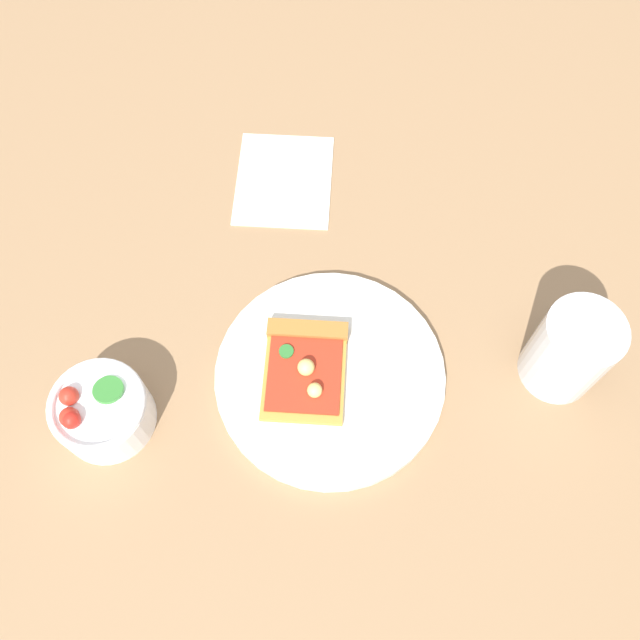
% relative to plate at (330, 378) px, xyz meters
% --- Properties ---
extents(ground_plane, '(2.40, 2.40, 0.00)m').
position_rel_plate_xyz_m(ground_plane, '(0.00, 0.02, -0.01)').
color(ground_plane, '#93704C').
rests_on(ground_plane, ground).
extents(plate, '(0.26, 0.26, 0.01)m').
position_rel_plate_xyz_m(plate, '(0.00, 0.00, 0.00)').
color(plate, silver).
rests_on(plate, ground_plane).
extents(pizza_slice_main, '(0.12, 0.09, 0.03)m').
position_rel_plate_xyz_m(pizza_slice_main, '(0.01, 0.03, 0.01)').
color(pizza_slice_main, gold).
rests_on(pizza_slice_main, plate).
extents(salad_bowl, '(0.10, 0.10, 0.07)m').
position_rel_plate_xyz_m(salad_bowl, '(-0.06, 0.24, 0.02)').
color(salad_bowl, white).
rests_on(salad_bowl, ground_plane).
extents(soda_glass, '(0.08, 0.08, 0.11)m').
position_rel_plate_xyz_m(soda_glass, '(0.03, -0.25, 0.05)').
color(soda_glass, silver).
rests_on(soda_glass, ground_plane).
extents(paper_napkin, '(0.15, 0.12, 0.00)m').
position_rel_plate_xyz_m(paper_napkin, '(0.27, 0.07, -0.01)').
color(paper_napkin, silver).
rests_on(paper_napkin, ground_plane).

